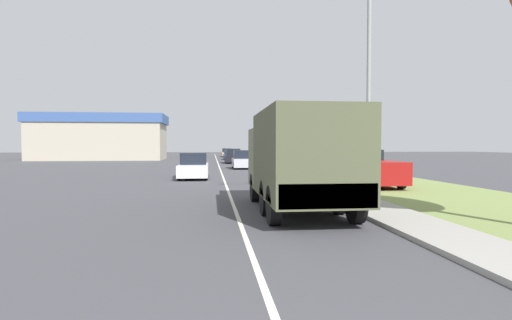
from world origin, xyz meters
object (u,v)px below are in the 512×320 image
at_px(car_fourth_ahead, 229,155).
at_px(lamp_post, 364,62).
at_px(car_second_ahead, 242,160).
at_px(car_third_ahead, 233,157).
at_px(car_nearest_ahead, 194,167).
at_px(military_truck, 299,157).
at_px(pickup_truck, 369,169).
at_px(car_farthest_ahead, 227,153).

distance_m(car_fourth_ahead, lamp_post, 47.58).
relative_size(car_second_ahead, car_fourth_ahead, 0.98).
bearing_deg(car_fourth_ahead, car_third_ahead, -90.73).
relative_size(car_nearest_ahead, car_third_ahead, 1.04).
distance_m(military_truck, car_second_ahead, 24.06).
relative_size(military_truck, car_second_ahead, 1.75).
xyz_separation_m(military_truck, pickup_truck, (5.44, 7.61, -0.84)).
bearing_deg(car_second_ahead, pickup_truck, -71.80).
distance_m(military_truck, car_fourth_ahead, 48.48).
bearing_deg(military_truck, car_nearest_ahead, 106.04).
xyz_separation_m(car_nearest_ahead, car_fourth_ahead, (3.88, 34.92, -0.08)).
relative_size(car_fourth_ahead, pickup_truck, 0.81).
relative_size(car_third_ahead, pickup_truck, 0.92).
xyz_separation_m(military_truck, car_third_ahead, (-0.18, 35.61, -0.97)).
height_order(car_third_ahead, lamp_post, lamp_post).
height_order(military_truck, car_second_ahead, military_truck).
xyz_separation_m(car_second_ahead, car_farthest_ahead, (0.10, 39.07, -0.03)).
distance_m(military_truck, lamp_post, 4.36).
bearing_deg(lamp_post, car_third_ahead, 94.59).
xyz_separation_m(car_farthest_ahead, lamp_post, (2.45, -61.94, 4.33)).
height_order(car_nearest_ahead, car_third_ahead, car_third_ahead).
relative_size(car_nearest_ahead, car_farthest_ahead, 1.06).
xyz_separation_m(car_third_ahead, car_farthest_ahead, (0.32, 27.50, -0.05)).
height_order(car_farthest_ahead, lamp_post, lamp_post).
height_order(car_third_ahead, car_farthest_ahead, car_third_ahead).
distance_m(car_nearest_ahead, car_second_ahead, 11.20).
distance_m(pickup_truck, lamp_post, 8.18).
height_order(car_nearest_ahead, car_second_ahead, car_second_ahead).
height_order(military_truck, car_nearest_ahead, military_truck).
bearing_deg(car_farthest_ahead, military_truck, -90.12).
height_order(car_second_ahead, car_third_ahead, car_third_ahead).
height_order(car_third_ahead, car_fourth_ahead, car_third_ahead).
bearing_deg(car_third_ahead, car_second_ahead, -88.92).
bearing_deg(car_fourth_ahead, lamp_post, -86.85).
height_order(military_truck, car_fourth_ahead, military_truck).
bearing_deg(pickup_truck, car_fourth_ahead, 97.61).
bearing_deg(pickup_truck, car_farthest_ahead, 95.46).
xyz_separation_m(car_fourth_ahead, pickup_truck, (5.46, -40.86, 0.25)).
bearing_deg(car_fourth_ahead, military_truck, -89.98).
bearing_deg(pickup_truck, lamp_post, -113.87).
xyz_separation_m(military_truck, car_nearest_ahead, (-3.90, 13.55, -1.00)).
relative_size(car_third_ahead, car_farthest_ahead, 1.02).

